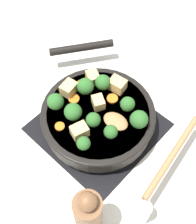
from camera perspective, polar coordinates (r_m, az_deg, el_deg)
The scene contains 24 objects.
ground_plane at distance 0.89m, azimuth -0.00°, elevation -2.75°, with size 2.40×2.40×0.00m, color silver.
front_burner_grate at distance 0.88m, azimuth -0.00°, elevation -2.36°, with size 0.31×0.31×0.03m.
skillet_pan at distance 0.85m, azimuth -0.04°, elevation -0.67°, with size 0.39×0.43×0.05m.
wooden_spoon at distance 0.78m, azimuth 9.21°, elevation -5.25°, with size 0.26×0.22×0.02m.
tofu_cube_center_large at distance 0.86m, azimuth 3.55°, elevation 5.00°, with size 0.04×0.03×0.03m, color #DBB770.
tofu_cube_near_handle at distance 0.78m, azimuth -3.40°, elevation -3.50°, with size 0.04×0.03×0.03m, color #DBB770.
tofu_cube_east_chunk at distance 0.85m, azimuth -5.34°, elevation 4.30°, with size 0.04×0.03×0.03m, color #DBB770.
tofu_cube_west_chunk at distance 0.82m, azimuth 0.04°, elevation 1.77°, with size 0.04×0.03×0.03m, color #DBB770.
tofu_cube_back_piece at distance 0.87m, azimuth -0.94°, elevation 6.32°, with size 0.04×0.03×0.03m, color #DBB770.
broccoli_floret_near_spoon at distance 0.77m, azimuth 2.34°, elevation -3.65°, with size 0.04×0.04×0.04m.
broccoli_floret_center_top at distance 0.85m, azimuth 0.90°, elevation 5.41°, with size 0.04×0.04×0.05m.
broccoli_floret_east_rim at distance 0.79m, azimuth -4.59°, elevation 0.02°, with size 0.05×0.05×0.05m.
broccoli_floret_west_rim at distance 0.75m, azimuth -2.67°, elevation -5.77°, with size 0.03×0.03×0.04m.
broccoli_floret_north_edge at distance 0.78m, azimuth 7.50°, elevation -1.37°, with size 0.05×0.05×0.05m.
broccoli_floret_south_cluster at distance 0.78m, azimuth -0.88°, elevation -1.45°, with size 0.04×0.04×0.05m.
broccoli_floret_mid_floret at distance 0.81m, azimuth 5.42°, elevation 1.44°, with size 0.04×0.04×0.05m.
broccoli_floret_small_inner at distance 0.84m, azimuth -2.33°, elevation 4.70°, with size 0.05×0.05×0.05m.
broccoli_floret_tall_stem at distance 0.82m, azimuth -7.77°, elevation 1.87°, with size 0.04×0.04×0.05m.
carrot_slice_orange_thin at distance 0.85m, azimuth -4.43°, elevation 2.39°, with size 0.03×0.03×0.01m, color orange.
carrot_slice_near_center at distance 0.88m, azimuth -2.98°, elevation 5.18°, with size 0.03×0.03×0.01m, color orange.
carrot_slice_edge_slice at distance 0.80m, azimuth -7.00°, elevation -2.63°, with size 0.03×0.03×0.01m, color orange.
carrot_slice_under_broccoli at distance 0.84m, azimuth 2.88°, elevation 2.29°, with size 0.03×0.03×0.01m, color orange.
pepper_mill at distance 0.71m, azimuth -1.82°, elevation -18.12°, with size 0.06×0.06×0.20m.
salt_shaker at distance 0.76m, azimuth 8.17°, elevation -17.76°, with size 0.04×0.04×0.09m.
Camera 1 is at (-0.32, -0.30, 0.78)m, focal length 50.00 mm.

